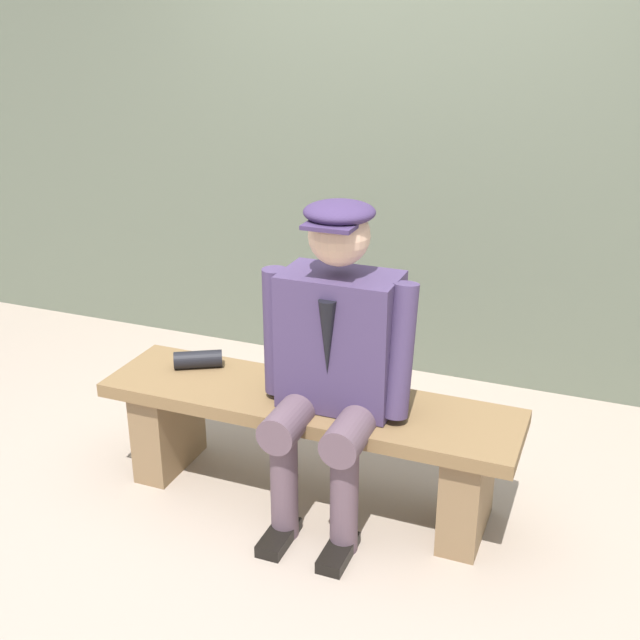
% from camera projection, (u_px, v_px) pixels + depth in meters
% --- Properties ---
extents(ground_plane, '(30.00, 30.00, 0.00)m').
position_uv_depth(ground_plane, '(308.00, 496.00, 3.46)').
color(ground_plane, gray).
extents(bench, '(1.76, 0.45, 0.48)m').
position_uv_depth(bench, '(308.00, 430.00, 3.34)').
color(bench, brown).
rests_on(bench, ground).
extents(seated_man, '(0.63, 0.59, 1.32)m').
position_uv_depth(seated_man, '(335.00, 351.00, 3.09)').
color(seated_man, '#423357').
rests_on(seated_man, ground).
extents(rolled_magazine, '(0.22, 0.17, 0.08)m').
position_uv_depth(rolled_magazine, '(198.00, 359.00, 3.53)').
color(rolled_magazine, black).
rests_on(rolled_magazine, bench).
extents(stadium_wall, '(12.00, 0.24, 2.41)m').
position_uv_depth(stadium_wall, '(413.00, 158.00, 4.32)').
color(stadium_wall, '#5C6351').
rests_on(stadium_wall, ground).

